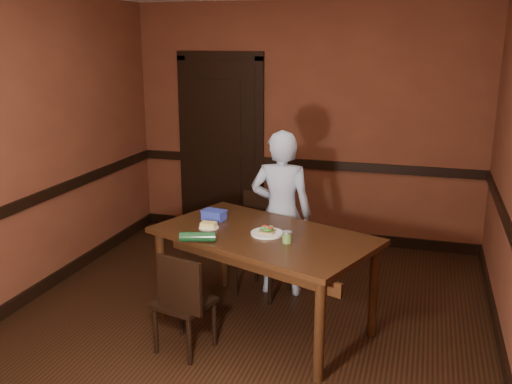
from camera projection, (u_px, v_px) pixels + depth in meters
The scene contains 19 objects.
floor at pixel (244, 325), 4.72m from camera, with size 4.00×4.50×0.01m, color black.
wall_back at pixel (305, 125), 6.45m from camera, with size 4.00×0.02×2.70m, color brown.
wall_front at pixel (69, 281), 2.29m from camera, with size 4.00×0.02×2.70m, color brown.
wall_left at pixel (23, 151), 4.93m from camera, with size 0.02×4.50×2.70m, color brown.
dado_back at pixel (303, 164), 6.55m from camera, with size 4.00×0.03×0.10m, color black.
dado_left at pixel (30, 201), 5.04m from camera, with size 0.03×4.50×0.10m, color black.
baseboard_back at pixel (302, 233), 6.77m from camera, with size 4.00×0.03×0.12m, color black.
baseboard_left at pixel (39, 289), 5.26m from camera, with size 0.03×4.50×0.12m, color black.
baseboard_right at pixel (503, 356), 4.15m from camera, with size 0.03×4.50×0.12m, color black.
door at pixel (221, 143), 6.76m from camera, with size 1.05×0.07×2.20m.
dining_table at pixel (264, 280), 4.61m from camera, with size 1.71×0.96×0.80m, color black.
chair_far at pixel (263, 246), 5.21m from camera, with size 0.42×0.42×0.91m, color black, non-canonical shape.
chair_near at pixel (184, 301), 4.25m from camera, with size 0.37×0.37×0.80m, color black, non-canonical shape.
person at pixel (281, 213), 5.16m from camera, with size 0.56×0.36×1.52m, color #ABC3E0.
sandwich_plate at pixel (267, 232), 4.48m from camera, with size 0.26×0.26×0.06m.
sauce_jar at pixel (287, 237), 4.29m from camera, with size 0.08×0.08×0.09m.
cheese_saucer at pixel (209, 226), 4.62m from camera, with size 0.16×0.16×0.05m.
food_tub at pixel (214, 215), 4.84m from camera, with size 0.21×0.16×0.08m.
wrapped_veg at pixel (198, 237), 4.32m from camera, with size 0.08×0.08×0.27m, color #123B1B.
Camera 1 is at (1.33, -4.06, 2.29)m, focal length 40.00 mm.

